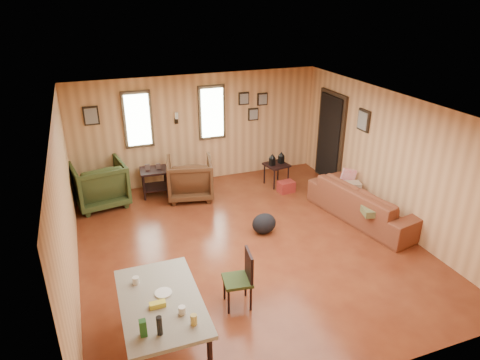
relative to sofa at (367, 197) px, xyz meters
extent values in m
cube|color=brown|center=(-2.42, -0.10, -0.46)|extent=(5.50, 6.00, 0.02)
cube|color=#997C5B|center=(-2.42, -0.10, 1.96)|extent=(5.50, 6.00, 0.02)
cube|color=tan|center=(-2.42, 2.91, 0.75)|extent=(5.50, 0.02, 2.40)
cube|color=tan|center=(-2.42, -3.11, 0.75)|extent=(5.50, 0.02, 2.40)
cube|color=tan|center=(-5.18, -0.10, 0.75)|extent=(0.02, 6.00, 2.40)
cube|color=tan|center=(0.34, -0.10, 0.75)|extent=(0.02, 6.00, 2.40)
cube|color=black|center=(-3.72, 2.87, 1.10)|extent=(0.60, 0.05, 1.20)
cube|color=#E0F2D1|center=(-3.72, 2.83, 1.10)|extent=(0.48, 0.04, 1.06)
cube|color=black|center=(-2.12, 2.87, 1.10)|extent=(0.60, 0.05, 1.20)
cube|color=#E0F2D1|center=(-2.12, 2.83, 1.10)|extent=(0.48, 0.04, 1.06)
cube|color=black|center=(-2.92, 2.85, 1.00)|extent=(0.07, 0.05, 0.12)
cylinder|color=silver|center=(-2.92, 2.79, 1.13)|extent=(0.07, 0.07, 0.14)
cube|color=black|center=(0.30, 1.85, 0.55)|extent=(0.06, 1.00, 2.05)
cube|color=black|center=(0.26, 1.85, 0.55)|extent=(0.04, 0.82, 1.90)
cube|color=black|center=(-1.37, 2.87, 1.35)|extent=(0.24, 0.04, 0.28)
cube|color=#9E998C|center=(-1.37, 2.84, 1.35)|extent=(0.19, 0.02, 0.22)
cube|color=black|center=(-0.92, 2.87, 1.30)|extent=(0.24, 0.04, 0.28)
cube|color=#9E998C|center=(-0.92, 2.84, 1.30)|extent=(0.19, 0.02, 0.22)
cube|color=black|center=(-1.14, 2.87, 0.97)|extent=(0.24, 0.04, 0.28)
cube|color=#9E998C|center=(-1.14, 2.84, 0.97)|extent=(0.19, 0.02, 0.22)
cube|color=black|center=(-4.62, 2.87, 1.27)|extent=(0.30, 0.04, 0.38)
cube|color=#9E998C|center=(-4.62, 2.84, 1.27)|extent=(0.24, 0.02, 0.31)
cube|color=black|center=(0.30, 0.75, 1.25)|extent=(0.04, 0.34, 0.42)
cube|color=#9E998C|center=(0.27, 0.75, 1.25)|extent=(0.02, 0.27, 0.34)
imported|color=brown|center=(0.00, 0.00, 0.00)|extent=(1.10, 2.40, 0.91)
imported|color=#442714|center=(-2.87, 2.07, 0.01)|extent=(1.07, 1.02, 0.93)
imported|color=#2F3C1B|center=(-4.65, 2.35, 0.05)|extent=(1.11, 1.06, 1.00)
cube|color=black|center=(-3.55, 2.42, 0.11)|extent=(0.60, 0.55, 0.04)
cube|color=black|center=(-3.55, 2.42, -0.27)|extent=(0.54, 0.50, 0.03)
cylinder|color=black|center=(-3.80, 2.24, -0.18)|extent=(0.04, 0.04, 0.55)
cylinder|color=black|center=(-3.34, 2.20, -0.18)|extent=(0.04, 0.04, 0.55)
cylinder|color=black|center=(-3.77, 2.65, -0.18)|extent=(0.04, 0.04, 0.55)
cylinder|color=black|center=(-3.30, 2.61, -0.18)|extent=(0.04, 0.04, 0.55)
cube|color=#4F3B35|center=(-3.68, 2.43, 0.19)|extent=(0.10, 0.03, 0.13)
cube|color=#4F3B35|center=(-3.45, 2.42, 0.19)|extent=(0.09, 0.03, 0.12)
cube|color=black|center=(-0.92, 2.01, 0.02)|extent=(0.56, 0.56, 0.04)
cylinder|color=black|center=(-1.07, 1.79, -0.22)|extent=(0.04, 0.04, 0.47)
cylinder|color=black|center=(-0.70, 1.86, -0.22)|extent=(0.04, 0.04, 0.47)
cylinder|color=black|center=(-1.15, 2.16, -0.22)|extent=(0.04, 0.04, 0.47)
cylinder|color=black|center=(-0.78, 2.23, -0.22)|extent=(0.04, 0.04, 0.47)
cube|color=black|center=(-1.04, 1.98, 0.12)|extent=(0.12, 0.12, 0.17)
cone|color=black|center=(-1.04, 1.98, 0.25)|extent=(0.17, 0.17, 0.09)
cube|color=black|center=(-0.80, 2.03, 0.12)|extent=(0.12, 0.12, 0.17)
cone|color=black|center=(-0.80, 2.03, 0.25)|extent=(0.17, 0.17, 0.09)
cube|color=maroon|center=(-0.88, 1.58, -0.33)|extent=(0.36, 0.27, 0.24)
ellipsoid|color=black|center=(-2.01, 0.17, -0.26)|extent=(0.48, 0.39, 0.38)
cube|color=brown|center=(-0.27, -0.57, 0.03)|extent=(0.44, 0.39, 0.12)
cube|color=red|center=(0.10, 0.77, 0.11)|extent=(0.34, 0.17, 0.33)
cube|color=tan|center=(0.05, 0.54, 0.01)|extent=(0.37, 0.32, 0.09)
cube|color=gray|center=(-4.23, -1.95, 0.29)|extent=(0.91, 1.51, 0.05)
cylinder|color=black|center=(-3.85, -2.60, -0.09)|extent=(0.06, 0.06, 0.72)
cylinder|color=black|center=(-4.61, -1.29, -0.09)|extent=(0.06, 0.06, 0.72)
cylinder|color=black|center=(-3.84, -1.30, -0.09)|extent=(0.06, 0.06, 0.72)
cylinder|color=silver|center=(-4.05, -2.25, 0.36)|extent=(0.08, 0.08, 0.09)
cylinder|color=silver|center=(-4.45, -1.54, 0.36)|extent=(0.08, 0.08, 0.09)
cube|color=#1F5723|center=(-4.49, -2.43, 0.41)|extent=(0.07, 0.07, 0.19)
cylinder|color=black|center=(-4.33, -2.47, 0.43)|extent=(0.06, 0.06, 0.22)
cylinder|color=#B9A349|center=(-3.97, -2.45, 0.38)|extent=(0.07, 0.07, 0.12)
cylinder|color=silver|center=(-4.18, -1.85, 0.33)|extent=(0.20, 0.20, 0.02)
cube|color=gold|center=(-4.28, -2.05, 0.35)|extent=(0.18, 0.08, 0.06)
cube|color=#2F3C1B|center=(-3.12, -1.46, -0.05)|extent=(0.42, 0.42, 0.04)
cube|color=black|center=(-2.96, -1.48, 0.17)|extent=(0.08, 0.36, 0.41)
cylinder|color=black|center=(-3.29, -1.59, -0.26)|extent=(0.04, 0.04, 0.39)
cylinder|color=black|center=(-2.99, -1.63, -0.26)|extent=(0.04, 0.04, 0.39)
cylinder|color=black|center=(-3.25, -1.29, -0.26)|extent=(0.04, 0.04, 0.39)
cylinder|color=black|center=(-2.95, -1.33, -0.26)|extent=(0.04, 0.04, 0.39)
camera|label=1|loc=(-4.74, -5.91, 3.54)|focal=32.00mm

